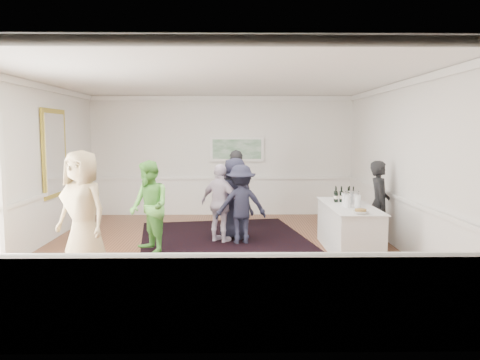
{
  "coord_description": "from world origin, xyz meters",
  "views": [
    {
      "loc": [
        0.3,
        -8.58,
        2.26
      ],
      "look_at": [
        0.43,
        0.2,
        1.34
      ],
      "focal_mm": 35.0,
      "sensor_mm": 36.0,
      "label": 1
    }
  ],
  "objects_px": {
    "ice_bucket": "(352,198)",
    "nut_bowl": "(361,211)",
    "guest_tan": "(82,211)",
    "guest_navy": "(235,199)",
    "guest_dark_b": "(236,189)",
    "guest_dark_a": "(241,204)",
    "serving_table": "(349,228)",
    "bartender": "(379,203)",
    "guest_green": "(149,207)",
    "guest_lilac": "(221,203)"
  },
  "relations": [
    {
      "from": "ice_bucket",
      "to": "guest_navy",
      "type": "bearing_deg",
      "value": 157.28
    },
    {
      "from": "guest_lilac",
      "to": "ice_bucket",
      "type": "relative_size",
      "value": 6.15
    },
    {
      "from": "bartender",
      "to": "guest_tan",
      "type": "height_order",
      "value": "guest_tan"
    },
    {
      "from": "bartender",
      "to": "ice_bucket",
      "type": "xyz_separation_m",
      "value": [
        -0.64,
        -0.38,
        0.16
      ]
    },
    {
      "from": "guest_dark_a",
      "to": "guest_dark_b",
      "type": "distance_m",
      "value": 1.66
    },
    {
      "from": "guest_green",
      "to": "guest_dark_b",
      "type": "bearing_deg",
      "value": 112.36
    },
    {
      "from": "guest_tan",
      "to": "guest_dark_a",
      "type": "xyz_separation_m",
      "value": [
        2.6,
        1.75,
        -0.18
      ]
    },
    {
      "from": "guest_dark_b",
      "to": "guest_navy",
      "type": "relative_size",
      "value": 1.07
    },
    {
      "from": "guest_dark_a",
      "to": "ice_bucket",
      "type": "distance_m",
      "value": 2.17
    },
    {
      "from": "guest_tan",
      "to": "ice_bucket",
      "type": "relative_size",
      "value": 7.54
    },
    {
      "from": "guest_green",
      "to": "guest_navy",
      "type": "bearing_deg",
      "value": 91.84
    },
    {
      "from": "guest_green",
      "to": "guest_dark_a",
      "type": "height_order",
      "value": "guest_green"
    },
    {
      "from": "guest_tan",
      "to": "guest_navy",
      "type": "bearing_deg",
      "value": 70.24
    },
    {
      "from": "bartender",
      "to": "guest_green",
      "type": "xyz_separation_m",
      "value": [
        -4.46,
        -0.56,
        0.02
      ]
    },
    {
      "from": "guest_dark_a",
      "to": "guest_green",
      "type": "bearing_deg",
      "value": 12.95
    },
    {
      "from": "guest_lilac",
      "to": "ice_bucket",
      "type": "xyz_separation_m",
      "value": [
        2.51,
        -0.63,
        0.2
      ]
    },
    {
      "from": "guest_tan",
      "to": "guest_green",
      "type": "relative_size",
      "value": 1.14
    },
    {
      "from": "guest_navy",
      "to": "bartender",
      "type": "bearing_deg",
      "value": -147.84
    },
    {
      "from": "guest_dark_b",
      "to": "guest_navy",
      "type": "xyz_separation_m",
      "value": [
        -0.03,
        -1.24,
        -0.06
      ]
    },
    {
      "from": "guest_dark_b",
      "to": "nut_bowl",
      "type": "xyz_separation_m",
      "value": [
        2.07,
        -3.24,
        0.01
      ]
    },
    {
      "from": "bartender",
      "to": "guest_dark_a",
      "type": "bearing_deg",
      "value": 101.43
    },
    {
      "from": "guest_green",
      "to": "ice_bucket",
      "type": "relative_size",
      "value": 6.64
    },
    {
      "from": "serving_table",
      "to": "guest_dark_a",
      "type": "xyz_separation_m",
      "value": [
        -2.01,
        0.69,
        0.35
      ]
    },
    {
      "from": "serving_table",
      "to": "nut_bowl",
      "type": "relative_size",
      "value": 8.05
    },
    {
      "from": "serving_table",
      "to": "guest_dark_b",
      "type": "distance_m",
      "value": 3.18
    },
    {
      "from": "guest_tan",
      "to": "ice_bucket",
      "type": "bearing_deg",
      "value": 43.81
    },
    {
      "from": "serving_table",
      "to": "guest_navy",
      "type": "bearing_deg",
      "value": 152.57
    },
    {
      "from": "guest_dark_a",
      "to": "nut_bowl",
      "type": "distance_m",
      "value": 2.53
    },
    {
      "from": "bartender",
      "to": "guest_dark_b",
      "type": "xyz_separation_m",
      "value": [
        -2.83,
        1.79,
        0.07
      ]
    },
    {
      "from": "guest_lilac",
      "to": "guest_dark_a",
      "type": "bearing_deg",
      "value": -162.56
    },
    {
      "from": "guest_lilac",
      "to": "guest_dark_a",
      "type": "xyz_separation_m",
      "value": [
        0.41,
        -0.12,
        -0.0
      ]
    },
    {
      "from": "bartender",
      "to": "guest_tan",
      "type": "xyz_separation_m",
      "value": [
        -5.34,
        -1.62,
        0.14
      ]
    },
    {
      "from": "serving_table",
      "to": "bartender",
      "type": "relative_size",
      "value": 1.3
    },
    {
      "from": "nut_bowl",
      "to": "serving_table",
      "type": "bearing_deg",
      "value": 88.11
    },
    {
      "from": "bartender",
      "to": "ice_bucket",
      "type": "relative_size",
      "value": 6.47
    },
    {
      "from": "guest_green",
      "to": "bartender",
      "type": "bearing_deg",
      "value": 64.11
    },
    {
      "from": "guest_green",
      "to": "guest_navy",
      "type": "distance_m",
      "value": 1.94
    },
    {
      "from": "bartender",
      "to": "guest_dark_b",
      "type": "bearing_deg",
      "value": 71.97
    },
    {
      "from": "guest_navy",
      "to": "ice_bucket",
      "type": "xyz_separation_m",
      "value": [
        2.22,
        -0.93,
        0.15
      ]
    },
    {
      "from": "ice_bucket",
      "to": "nut_bowl",
      "type": "distance_m",
      "value": 1.08
    },
    {
      "from": "guest_dark_a",
      "to": "serving_table",
      "type": "bearing_deg",
      "value": 152.08
    },
    {
      "from": "guest_dark_a",
      "to": "guest_navy",
      "type": "bearing_deg",
      "value": -82.8
    },
    {
      "from": "guest_dark_a",
      "to": "ice_bucket",
      "type": "relative_size",
      "value": 6.13
    },
    {
      "from": "guest_dark_a",
      "to": "guest_dark_b",
      "type": "height_order",
      "value": "guest_dark_b"
    },
    {
      "from": "serving_table",
      "to": "guest_tan",
      "type": "distance_m",
      "value": 4.76
    },
    {
      "from": "nut_bowl",
      "to": "guest_green",
      "type": "bearing_deg",
      "value": 166.43
    },
    {
      "from": "serving_table",
      "to": "guest_dark_b",
      "type": "relative_size",
      "value": 1.2
    },
    {
      "from": "guest_dark_b",
      "to": "guest_navy",
      "type": "height_order",
      "value": "guest_dark_b"
    },
    {
      "from": "guest_green",
      "to": "guest_tan",
      "type": "bearing_deg",
      "value": -72.86
    },
    {
      "from": "guest_tan",
      "to": "guest_dark_a",
      "type": "bearing_deg",
      "value": 63.04
    }
  ]
}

